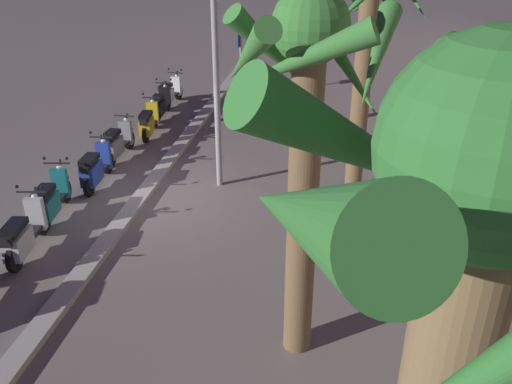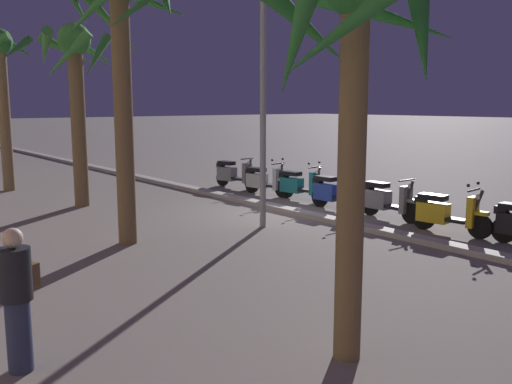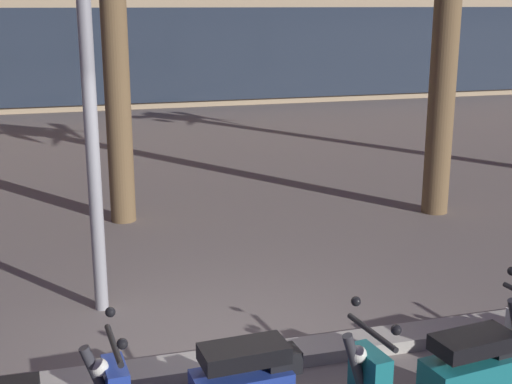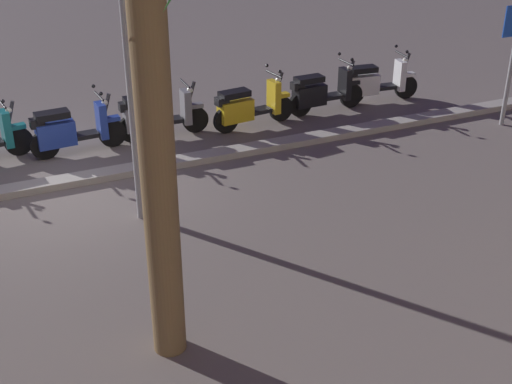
{
  "view_description": "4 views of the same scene",
  "coord_description": "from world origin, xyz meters",
  "px_view_note": "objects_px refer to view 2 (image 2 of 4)",
  "views": [
    {
      "loc": [
        10.14,
        4.0,
        5.38
      ],
      "look_at": [
        1.46,
        2.73,
        1.07
      ],
      "focal_mm": 36.65,
      "sensor_mm": 36.0,
      "label": 1
    },
    {
      "loc": [
        -10.73,
        9.47,
        2.82
      ],
      "look_at": [
        -2.92,
        3.25,
        1.23
      ],
      "focal_mm": 39.15,
      "sensor_mm": 36.0,
      "label": 2
    },
    {
      "loc": [
        -1.32,
        -5.6,
        3.12
      ],
      "look_at": [
        1.08,
        2.74,
        0.81
      ],
      "focal_mm": 49.69,
      "sensor_mm": 36.0,
      "label": 3
    },
    {
      "loc": [
        1.2,
        10.67,
        5.1
      ],
      "look_at": [
        -1.92,
        3.66,
        1.23
      ],
      "focal_mm": 48.38,
      "sensor_mm": 36.0,
      "label": 4
    }
  ],
  "objects_px": {
    "scooter_silver_second_in_line": "(263,180)",
    "street_lamp": "(263,18)",
    "scooter_grey_last_in_row": "(233,174)",
    "scooter_grey_mid_rear": "(386,200)",
    "palm_tree_mid_walkway": "(1,73)",
    "scooter_teal_far_back": "(299,185)",
    "palm_tree_far_corner": "(353,60)",
    "scooter_blue_tail_end": "(334,192)",
    "pedestrian_by_palm_tree": "(17,297)",
    "scooter_yellow_mid_front": "(445,213)",
    "palm_tree_near_sign": "(122,36)",
    "palm_tree_by_mall_entrance": "(76,74)"
  },
  "relations": [
    {
      "from": "pedestrian_by_palm_tree",
      "to": "scooter_yellow_mid_front",
      "type": "bearing_deg",
      "value": -84.66
    },
    {
      "from": "scooter_teal_far_back",
      "to": "palm_tree_by_mall_entrance",
      "type": "relative_size",
      "value": 0.36
    },
    {
      "from": "scooter_blue_tail_end",
      "to": "palm_tree_near_sign",
      "type": "height_order",
      "value": "palm_tree_near_sign"
    },
    {
      "from": "scooter_yellow_mid_front",
      "to": "scooter_silver_second_in_line",
      "type": "height_order",
      "value": "same"
    },
    {
      "from": "scooter_silver_second_in_line",
      "to": "scooter_grey_last_in_row",
      "type": "distance_m",
      "value": 1.82
    },
    {
      "from": "scooter_teal_far_back",
      "to": "scooter_grey_last_in_row",
      "type": "xyz_separation_m",
      "value": [
        3.22,
        0.04,
        0.01
      ]
    },
    {
      "from": "scooter_grey_mid_rear",
      "to": "scooter_silver_second_in_line",
      "type": "bearing_deg",
      "value": 0.86
    },
    {
      "from": "scooter_grey_last_in_row",
      "to": "pedestrian_by_palm_tree",
      "type": "xyz_separation_m",
      "value": [
        -9.19,
        9.52,
        0.36
      ]
    },
    {
      "from": "palm_tree_by_mall_entrance",
      "to": "pedestrian_by_palm_tree",
      "type": "height_order",
      "value": "palm_tree_by_mall_entrance"
    },
    {
      "from": "scooter_blue_tail_end",
      "to": "palm_tree_mid_walkway",
      "type": "distance_m",
      "value": 11.18
    },
    {
      "from": "scooter_silver_second_in_line",
      "to": "scooter_grey_last_in_row",
      "type": "relative_size",
      "value": 0.97
    },
    {
      "from": "scooter_blue_tail_end",
      "to": "street_lamp",
      "type": "xyz_separation_m",
      "value": [
        -0.51,
        2.87,
        4.19
      ]
    },
    {
      "from": "palm_tree_far_corner",
      "to": "street_lamp",
      "type": "xyz_separation_m",
      "value": [
        5.74,
        -3.48,
        1.38
      ]
    },
    {
      "from": "palm_tree_far_corner",
      "to": "palm_tree_near_sign",
      "type": "xyz_separation_m",
      "value": [
        6.28,
        -0.41,
        0.84
      ]
    },
    {
      "from": "scooter_blue_tail_end",
      "to": "palm_tree_mid_walkway",
      "type": "relative_size",
      "value": 0.35
    },
    {
      "from": "scooter_teal_far_back",
      "to": "street_lamp",
      "type": "relative_size",
      "value": 0.23
    },
    {
      "from": "scooter_blue_tail_end",
      "to": "scooter_grey_last_in_row",
      "type": "xyz_separation_m",
      "value": [
        4.86,
        -0.2,
        -0.0
      ]
    },
    {
      "from": "scooter_grey_last_in_row",
      "to": "street_lamp",
      "type": "relative_size",
      "value": 0.24
    },
    {
      "from": "pedestrian_by_palm_tree",
      "to": "street_lamp",
      "type": "xyz_separation_m",
      "value": [
        3.82,
        -6.45,
        3.83
      ]
    },
    {
      "from": "scooter_yellow_mid_front",
      "to": "scooter_grey_mid_rear",
      "type": "xyz_separation_m",
      "value": [
        1.82,
        -0.24,
        0.01
      ]
    },
    {
      "from": "scooter_teal_far_back",
      "to": "palm_tree_far_corner",
      "type": "bearing_deg",
      "value": 140.09
    },
    {
      "from": "scooter_yellow_mid_front",
      "to": "palm_tree_far_corner",
      "type": "xyz_separation_m",
      "value": [
        -2.78,
        6.23,
        2.82
      ]
    },
    {
      "from": "scooter_teal_far_back",
      "to": "palm_tree_mid_walkway",
      "type": "relative_size",
      "value": 0.34
    },
    {
      "from": "scooter_yellow_mid_front",
      "to": "scooter_teal_far_back",
      "type": "bearing_deg",
      "value": -4.17
    },
    {
      "from": "scooter_yellow_mid_front",
      "to": "scooter_blue_tail_end",
      "type": "relative_size",
      "value": 1.02
    },
    {
      "from": "scooter_teal_far_back",
      "to": "scooter_silver_second_in_line",
      "type": "relative_size",
      "value": 0.99
    },
    {
      "from": "palm_tree_by_mall_entrance",
      "to": "palm_tree_far_corner",
      "type": "distance_m",
      "value": 11.04
    },
    {
      "from": "scooter_blue_tail_end",
      "to": "pedestrian_by_palm_tree",
      "type": "distance_m",
      "value": 10.28
    },
    {
      "from": "scooter_grey_mid_rear",
      "to": "scooter_teal_far_back",
      "type": "relative_size",
      "value": 1.02
    },
    {
      "from": "scooter_grey_mid_rear",
      "to": "pedestrian_by_palm_tree",
      "type": "relative_size",
      "value": 1.15
    },
    {
      "from": "scooter_teal_far_back",
      "to": "palm_tree_far_corner",
      "type": "relative_size",
      "value": 0.41
    },
    {
      "from": "scooter_grey_mid_rear",
      "to": "scooter_silver_second_in_line",
      "type": "xyz_separation_m",
      "value": [
        4.69,
        0.07,
        -0.02
      ]
    },
    {
      "from": "scooter_blue_tail_end",
      "to": "scooter_silver_second_in_line",
      "type": "relative_size",
      "value": 0.99
    },
    {
      "from": "palm_tree_far_corner",
      "to": "palm_tree_near_sign",
      "type": "distance_m",
      "value": 6.35
    },
    {
      "from": "scooter_blue_tail_end",
      "to": "street_lamp",
      "type": "bearing_deg",
      "value": 100.02
    },
    {
      "from": "palm_tree_mid_walkway",
      "to": "palm_tree_by_mall_entrance",
      "type": "relative_size",
      "value": 1.04
    },
    {
      "from": "scooter_blue_tail_end",
      "to": "scooter_teal_far_back",
      "type": "xyz_separation_m",
      "value": [
        1.64,
        -0.25,
        -0.01
      ]
    },
    {
      "from": "pedestrian_by_palm_tree",
      "to": "street_lamp",
      "type": "height_order",
      "value": "street_lamp"
    },
    {
      "from": "scooter_grey_mid_rear",
      "to": "palm_tree_mid_walkway",
      "type": "xyz_separation_m",
      "value": [
        10.53,
        6.04,
        3.32
      ]
    },
    {
      "from": "scooter_silver_second_in_line",
      "to": "palm_tree_mid_walkway",
      "type": "xyz_separation_m",
      "value": [
        5.85,
        5.97,
        3.33
      ]
    },
    {
      "from": "scooter_grey_mid_rear",
      "to": "scooter_teal_far_back",
      "type": "xyz_separation_m",
      "value": [
        3.29,
        -0.13,
        -0.01
      ]
    },
    {
      "from": "scooter_teal_far_back",
      "to": "palm_tree_near_sign",
      "type": "height_order",
      "value": "palm_tree_near_sign"
    },
    {
      "from": "scooter_silver_second_in_line",
      "to": "scooter_grey_last_in_row",
      "type": "xyz_separation_m",
      "value": [
        1.82,
        -0.15,
        0.01
      ]
    },
    {
      "from": "scooter_silver_second_in_line",
      "to": "street_lamp",
      "type": "distance_m",
      "value": 6.23
    },
    {
      "from": "scooter_grey_mid_rear",
      "to": "scooter_blue_tail_end",
      "type": "height_order",
      "value": "scooter_blue_tail_end"
    },
    {
      "from": "palm_tree_by_mall_entrance",
      "to": "palm_tree_mid_walkway",
      "type": "bearing_deg",
      "value": 11.06
    },
    {
      "from": "palm_tree_by_mall_entrance",
      "to": "scooter_teal_far_back",
      "type": "bearing_deg",
      "value": -119.87
    },
    {
      "from": "palm_tree_far_corner",
      "to": "pedestrian_by_palm_tree",
      "type": "distance_m",
      "value": 4.3
    },
    {
      "from": "palm_tree_near_sign",
      "to": "pedestrian_by_palm_tree",
      "type": "bearing_deg",
      "value": 142.29
    },
    {
      "from": "scooter_silver_second_in_line",
      "to": "palm_tree_by_mall_entrance",
      "type": "height_order",
      "value": "palm_tree_by_mall_entrance"
    }
  ]
}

